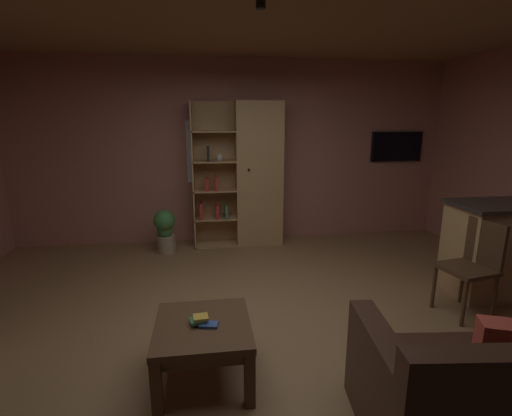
# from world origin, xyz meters

# --- Properties ---
(floor) EXTENTS (6.51, 5.46, 0.02)m
(floor) POSITION_xyz_m (0.00, 0.00, -0.01)
(floor) COLOR olive
(floor) RESTS_ON ground
(wall_back) EXTENTS (6.63, 0.06, 2.70)m
(wall_back) POSITION_xyz_m (0.00, 2.76, 1.35)
(wall_back) COLOR #AD7060
(wall_back) RESTS_ON ground
(window_pane_back) EXTENTS (0.70, 0.01, 0.91)m
(window_pane_back) POSITION_xyz_m (-0.36, 2.72, 1.37)
(window_pane_back) COLOR white
(bookshelf_cabinet) EXTENTS (1.30, 0.41, 2.09)m
(bookshelf_cabinet) POSITION_xyz_m (0.24, 2.48, 1.03)
(bookshelf_cabinet) COLOR tan
(bookshelf_cabinet) RESTS_ON ground
(leather_couch) EXTENTS (1.59, 1.05, 0.84)m
(leather_couch) POSITION_xyz_m (1.19, -1.29, 0.31)
(leather_couch) COLOR #382116
(leather_couch) RESTS_ON ground
(coffee_table) EXTENTS (0.67, 0.69, 0.45)m
(coffee_table) POSITION_xyz_m (-0.50, -0.50, 0.36)
(coffee_table) COLOR #4C331E
(coffee_table) RESTS_ON ground
(table_book_0) EXTENTS (0.14, 0.11, 0.02)m
(table_book_0) POSITION_xyz_m (-0.46, -0.53, 0.46)
(table_book_0) COLOR #2D4C8C
(table_book_0) RESTS_ON coffee_table
(table_book_1) EXTENTS (0.12, 0.11, 0.02)m
(table_book_1) POSITION_xyz_m (-0.54, -0.50, 0.48)
(table_book_1) COLOR #387247
(table_book_1) RESTS_ON coffee_table
(table_book_2) EXTENTS (0.11, 0.10, 0.02)m
(table_book_2) POSITION_xyz_m (-0.52, -0.50, 0.50)
(table_book_2) COLOR gold
(table_book_2) RESTS_ON coffee_table
(dining_chair) EXTENTS (0.49, 0.49, 0.92)m
(dining_chair) POSITION_xyz_m (2.05, 0.11, 0.53)
(dining_chair) COLOR #4C331E
(dining_chair) RESTS_ON ground
(potted_floor_plant) EXTENTS (0.29, 0.31, 0.63)m
(potted_floor_plant) POSITION_xyz_m (-1.03, 2.20, 0.34)
(potted_floor_plant) COLOR #9E896B
(potted_floor_plant) RESTS_ON ground
(wall_mounted_tv) EXTENTS (0.83, 0.06, 0.47)m
(wall_mounted_tv) POSITION_xyz_m (2.57, 2.70, 1.42)
(wall_mounted_tv) COLOR black
(track_light_spot_1) EXTENTS (0.07, 0.07, 0.09)m
(track_light_spot_1) POSITION_xyz_m (-0.03, -0.06, 2.63)
(track_light_spot_1) COLOR black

